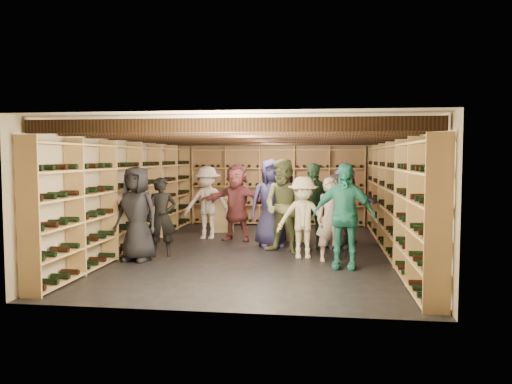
{
  "coord_description": "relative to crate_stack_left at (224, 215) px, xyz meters",
  "views": [
    {
      "loc": [
        1.22,
        -9.75,
        1.86
      ],
      "look_at": [
        -0.1,
        0.2,
        1.15
      ],
      "focal_mm": 35.0,
      "sensor_mm": 36.0,
      "label": 1
    }
  ],
  "objects": [
    {
      "name": "person_9",
      "position": [
        -0.17,
        -1.1,
        0.4
      ],
      "size": [
        1.07,
        0.62,
        1.65
      ],
      "primitive_type": "imported",
      "rotation": [
        0.0,
        0.0,
        -0.01
      ],
      "color": "#AAA49B",
      "rests_on": "ground"
    },
    {
      "name": "ceiling_joists",
      "position": [
        1.2,
        -2.4,
        1.84
      ],
      "size": [
        5.4,
        7.12,
        0.18
      ],
      "color": "black",
      "rests_on": "ground"
    },
    {
      "name": "crate_stack_left",
      "position": [
        0.0,
        0.0,
        0.0
      ],
      "size": [
        0.58,
        0.47,
        0.85
      ],
      "rotation": [
        0.0,
        0.0,
        0.31
      ],
      "color": "tan",
      "rests_on": "ground"
    },
    {
      "name": "ground",
      "position": [
        1.2,
        -2.4,
        -0.42
      ],
      "size": [
        8.0,
        8.0,
        0.0
      ],
      "primitive_type": "plane",
      "color": "black",
      "rests_on": "ground"
    },
    {
      "name": "person_8",
      "position": [
        1.7,
        -1.2,
        0.32
      ],
      "size": [
        0.89,
        0.81,
        1.49
      ],
      "primitive_type": "imported",
      "rotation": [
        0.0,
        0.0,
        0.42
      ],
      "color": "#48181F",
      "rests_on": "ground"
    },
    {
      "name": "person_7",
      "position": [
        2.59,
        -3.24,
        0.32
      ],
      "size": [
        0.61,
        0.46,
        1.5
      ],
      "primitive_type": "imported",
      "rotation": [
        0.0,
        0.0,
        0.2
      ],
      "color": "gray",
      "rests_on": "ground"
    },
    {
      "name": "person_0",
      "position": [
        -0.85,
        -3.67,
        0.42
      ],
      "size": [
        0.92,
        0.7,
        1.69
      ],
      "primitive_type": "imported",
      "rotation": [
        0.0,
        0.0,
        -0.21
      ],
      "color": "black",
      "rests_on": "ground"
    },
    {
      "name": "person_12",
      "position": [
        2.73,
        -1.92,
        0.34
      ],
      "size": [
        0.84,
        0.66,
        1.52
      ],
      "primitive_type": "imported",
      "rotation": [
        0.0,
        0.0,
        0.27
      ],
      "color": "#2D2D32",
      "rests_on": "ground"
    },
    {
      "name": "person_4",
      "position": [
        2.79,
        -3.79,
        0.46
      ],
      "size": [
        1.08,
        0.55,
        1.76
      ],
      "primitive_type": "imported",
      "rotation": [
        0.0,
        0.0,
        -0.12
      ],
      "color": "#248171",
      "rests_on": "ground"
    },
    {
      "name": "crate_stack_right",
      "position": [
        1.87,
        -1.1,
        -0.17
      ],
      "size": [
        0.58,
        0.46,
        0.51
      ],
      "rotation": [
        0.0,
        0.0,
        -0.3
      ],
      "color": "tan",
      "rests_on": "ground"
    },
    {
      "name": "ceiling",
      "position": [
        1.2,
        -2.4,
        1.98
      ],
      "size": [
        5.5,
        8.0,
        0.01
      ],
      "primitive_type": "cube",
      "color": "beige",
      "rests_on": "walls"
    },
    {
      "name": "wine_rack_right",
      "position": [
        3.77,
        -2.4,
        0.65
      ],
      "size": [
        0.32,
        7.5,
        2.15
      ],
      "color": "tan",
      "rests_on": "ground"
    },
    {
      "name": "person_1",
      "position": [
        -0.54,
        -3.21,
        0.32
      ],
      "size": [
        0.62,
        0.5,
        1.48
      ],
      "primitive_type": "imported",
      "rotation": [
        0.0,
        0.0,
        0.31
      ],
      "color": "black",
      "rests_on": "ground"
    },
    {
      "name": "person_6",
      "position": [
        1.39,
        -1.95,
        0.49
      ],
      "size": [
        1.03,
        0.84,
        1.82
      ],
      "primitive_type": "imported",
      "rotation": [
        0.0,
        0.0,
        0.33
      ],
      "color": "#25254F",
      "rests_on": "ground"
    },
    {
      "name": "wine_rack_back",
      "position": [
        1.2,
        1.43,
        0.65
      ],
      "size": [
        4.7,
        0.3,
        2.15
      ],
      "color": "tan",
      "rests_on": "ground"
    },
    {
      "name": "person_11",
      "position": [
        2.91,
        -1.1,
        0.43
      ],
      "size": [
        1.65,
        1.09,
        1.7
      ],
      "primitive_type": "imported",
      "rotation": [
        0.0,
        0.0,
        -0.41
      ],
      "color": "slate",
      "rests_on": "ground"
    },
    {
      "name": "person_5",
      "position": [
        0.54,
        -1.28,
        0.43
      ],
      "size": [
        1.65,
        0.78,
        1.71
      ],
      "primitive_type": "imported",
      "rotation": [
        0.0,
        0.0,
        -0.18
      ],
      "color": "brown",
      "rests_on": "ground"
    },
    {
      "name": "wine_rack_left",
      "position": [
        -1.37,
        -2.4,
        0.65
      ],
      "size": [
        0.32,
        7.5,
        2.15
      ],
      "color": "tan",
      "rests_on": "ground"
    },
    {
      "name": "crate_loose",
      "position": [
        1.28,
        -0.42,
        -0.34
      ],
      "size": [
        0.57,
        0.46,
        0.17
      ],
      "primitive_type": "cube",
      "rotation": [
        0.0,
        0.0,
        0.28
      ],
      "color": "tan",
      "rests_on": "ground"
    },
    {
      "name": "person_10",
      "position": [
        2.23,
        -2.15,
        0.45
      ],
      "size": [
        1.1,
        0.71,
        1.74
      ],
      "primitive_type": "imported",
      "rotation": [
        0.0,
        0.0,
        0.31
      ],
      "color": "#295237",
      "rests_on": "ground"
    },
    {
      "name": "person_2",
      "position": [
        1.72,
        -2.61,
        0.49
      ],
      "size": [
        1.09,
        1.0,
        1.82
      ],
      "primitive_type": "imported",
      "rotation": [
        0.0,
        0.0,
        -0.44
      ],
      "color": "#5A633E",
      "rests_on": "ground"
    },
    {
      "name": "walls",
      "position": [
        1.2,
        -2.4,
        0.78
      ],
      "size": [
        5.52,
        8.02,
        2.4
      ],
      "color": "tan",
      "rests_on": "ground"
    },
    {
      "name": "person_3",
      "position": [
        2.09,
        -3.01,
        0.33
      ],
      "size": [
        1.02,
        0.66,
        1.5
      ],
      "primitive_type": "imported",
      "rotation": [
        0.0,
        0.0,
        0.11
      ],
      "color": "beige",
      "rests_on": "ground"
    }
  ]
}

